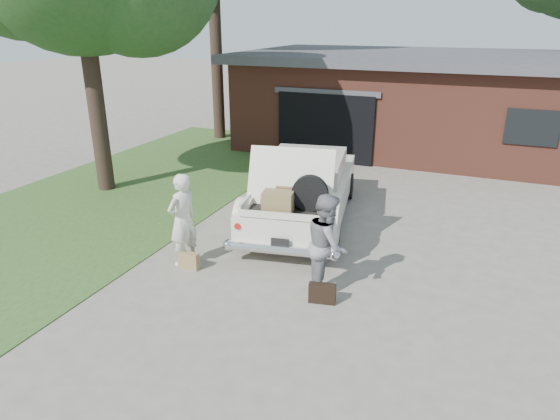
% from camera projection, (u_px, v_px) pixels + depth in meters
% --- Properties ---
extents(ground, '(90.00, 90.00, 0.00)m').
position_uv_depth(ground, '(267.00, 277.00, 9.14)').
color(ground, gray).
rests_on(ground, ground).
extents(grass_strip, '(6.00, 16.00, 0.02)m').
position_uv_depth(grass_strip, '(129.00, 190.00, 13.70)').
color(grass_strip, '#2D4C1E').
rests_on(grass_strip, ground).
extents(house, '(12.80, 7.80, 3.30)m').
position_uv_depth(house, '(421.00, 100.00, 18.06)').
color(house, brown).
rests_on(house, ground).
extents(sedan, '(2.89, 5.46, 2.07)m').
position_uv_depth(sedan, '(304.00, 189.00, 11.44)').
color(sedan, silver).
rests_on(sedan, ground).
extents(woman_left, '(0.58, 0.74, 1.80)m').
position_uv_depth(woman_left, '(183.00, 220.00, 9.35)').
color(woman_left, silver).
rests_on(woman_left, ground).
extents(woman_right, '(0.92, 1.04, 1.78)m').
position_uv_depth(woman_right, '(327.00, 245.00, 8.34)').
color(woman_right, gray).
rests_on(woman_right, ground).
extents(suitcase_left, '(0.42, 0.15, 0.32)m').
position_uv_depth(suitcase_left, '(189.00, 260.00, 9.40)').
color(suitcase_left, '#9C824F').
rests_on(suitcase_left, ground).
extents(suitcase_right, '(0.47, 0.23, 0.35)m').
position_uv_depth(suitcase_right, '(322.00, 293.00, 8.26)').
color(suitcase_right, black).
rests_on(suitcase_right, ground).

